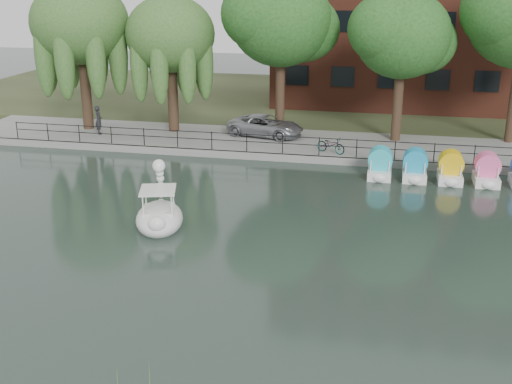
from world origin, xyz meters
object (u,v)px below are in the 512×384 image
(minivan, at_px, (266,124))
(bicycle, at_px, (331,144))
(swan_boat, at_px, (159,213))
(pedestrian, at_px, (98,118))

(minivan, relative_size, bicycle, 3.02)
(swan_boat, bearing_deg, pedestrian, 107.88)
(bicycle, relative_size, swan_boat, 0.51)
(bicycle, height_order, pedestrian, pedestrian)
(minivan, bearing_deg, swan_boat, -174.56)
(swan_boat, bearing_deg, bicycle, 46.32)
(pedestrian, bearing_deg, swan_boat, -176.50)
(bicycle, bearing_deg, minivan, 81.13)
(minivan, height_order, swan_boat, swan_boat)
(pedestrian, height_order, swan_boat, swan_boat)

